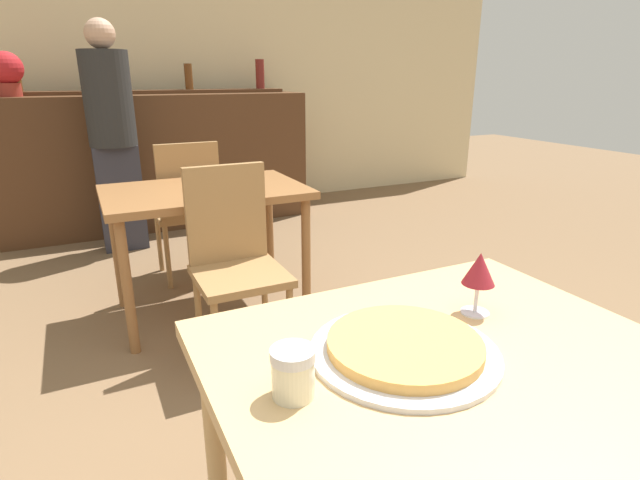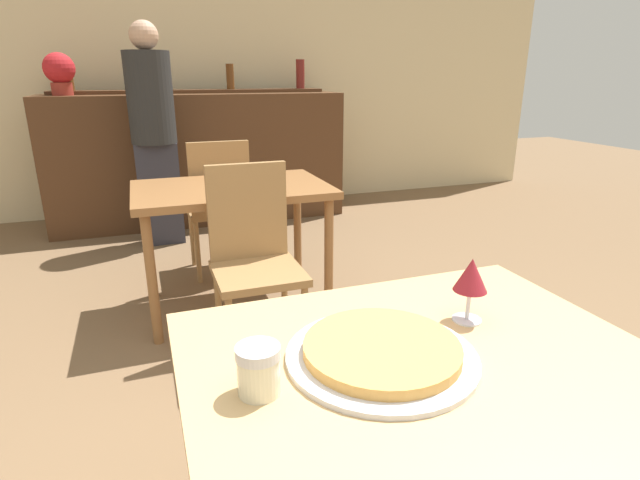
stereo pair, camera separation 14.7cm
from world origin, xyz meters
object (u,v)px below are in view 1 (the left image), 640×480
chair_far_side_front (234,253)px  pizza_tray (404,348)px  person_standing (112,131)px  wine_glass (479,271)px  potted_plant (7,71)px  chair_far_side_back (188,203)px  cheese_shaker (293,372)px

chair_far_side_front → pizza_tray: chair_far_side_front is taller
person_standing → wine_glass: bearing=-79.7°
chair_far_side_front → pizza_tray: size_ratio=2.29×
pizza_tray → person_standing: size_ratio=0.24×
wine_glass → person_standing: bearing=100.3°
pizza_tray → potted_plant: (-0.96, 3.82, 0.57)m
chair_far_side_back → wine_glass: chair_far_side_back is taller
chair_far_side_back → wine_glass: size_ratio=5.79×
person_standing → potted_plant: person_standing is taller
chair_far_side_front → chair_far_side_back: bearing=90.0°
wine_glass → potted_plant: bearing=108.3°
chair_far_side_back → cheese_shaker: chair_far_side_back is taller
cheese_shaker → person_standing: 3.32m
cheese_shaker → potted_plant: potted_plant is taller
cheese_shaker → wine_glass: 0.55m
pizza_tray → wine_glass: bearing=17.1°
pizza_tray → person_standing: person_standing is taller
wine_glass → cheese_shaker: bearing=-168.2°
wine_glass → potted_plant: (-1.23, 3.73, 0.47)m
chair_far_side_front → chair_far_side_back: size_ratio=1.00×
chair_far_side_front → cheese_shaker: chair_far_side_front is taller
chair_far_side_front → cheese_shaker: size_ratio=9.56×
chair_far_side_front → chair_far_side_back: (0.00, 1.04, 0.00)m
chair_far_side_front → wine_glass: (0.25, -1.29, 0.34)m
chair_far_side_back → person_standing: 1.01m
chair_far_side_back → chair_far_side_front: bearing=90.0°
pizza_tray → person_standing: bearing=95.5°
person_standing → cheese_shaker: bearing=-89.2°
chair_far_side_back → pizza_tray: chair_far_side_back is taller
chair_far_side_front → person_standing: (-0.34, 1.91, 0.39)m
pizza_tray → potted_plant: bearing=104.2°
pizza_tray → wine_glass: 0.30m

